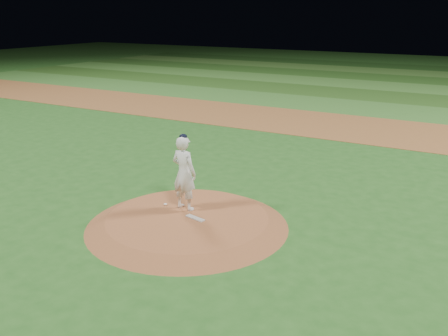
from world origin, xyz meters
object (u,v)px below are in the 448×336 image
(rosin_bag, at_px, (165,204))
(pitcher_on_mound, at_px, (184,173))
(pitchers_mound, at_px, (187,221))
(pitching_rubber, at_px, (195,218))

(rosin_bag, distance_m, pitcher_on_mound, 1.22)
(pitchers_mound, distance_m, pitching_rubber, 0.28)
(pitching_rubber, xyz_separation_m, pitcher_on_mound, (-0.64, 0.45, 1.05))
(pitching_rubber, height_order, rosin_bag, rosin_bag)
(rosin_bag, bearing_deg, pitchers_mound, -21.25)
(rosin_bag, height_order, pitcher_on_mound, pitcher_on_mound)
(pitchers_mound, xyz_separation_m, rosin_bag, (-1.03, 0.40, 0.15))
(pitching_rubber, bearing_deg, pitchers_mound, -162.67)
(rosin_bag, bearing_deg, pitching_rubber, -16.59)
(pitcher_on_mound, bearing_deg, pitchers_mound, -50.02)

